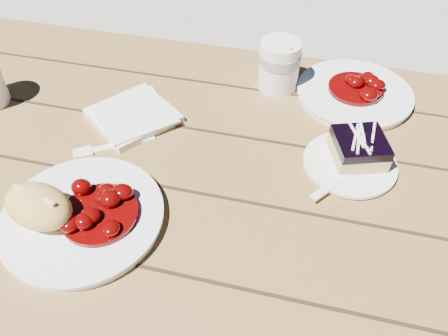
% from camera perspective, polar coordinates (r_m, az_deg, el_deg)
% --- Properties ---
extents(picnic_table, '(2.00, 1.55, 0.75)m').
position_cam_1_polar(picnic_table, '(0.93, 16.15, -9.26)').
color(picnic_table, brown).
rests_on(picnic_table, ground).
extents(main_plate, '(0.26, 0.26, 0.02)m').
position_cam_1_polar(main_plate, '(0.75, -17.96, -6.22)').
color(main_plate, white).
rests_on(main_plate, picnic_table).
extents(goulash_stew, '(0.12, 0.12, 0.04)m').
position_cam_1_polar(goulash_stew, '(0.72, -16.20, -5.00)').
color(goulash_stew, '#530302').
rests_on(goulash_stew, main_plate).
extents(bread_roll, '(0.13, 0.10, 0.06)m').
position_cam_1_polar(bread_roll, '(0.74, -23.06, -4.59)').
color(bread_roll, '#DBAE54').
rests_on(bread_roll, main_plate).
extents(dessert_plate, '(0.16, 0.16, 0.01)m').
position_cam_1_polar(dessert_plate, '(0.83, 16.07, 0.46)').
color(dessert_plate, white).
rests_on(dessert_plate, picnic_table).
extents(blueberry_cake, '(0.11, 0.11, 0.05)m').
position_cam_1_polar(blueberry_cake, '(0.82, 17.21, 2.51)').
color(blueberry_cake, tan).
rests_on(blueberry_cake, dessert_plate).
extents(fork_dessert, '(0.12, 0.14, 0.00)m').
position_cam_1_polar(fork_dessert, '(0.78, 14.58, -1.70)').
color(fork_dessert, white).
rests_on(fork_dessert, dessert_plate).
extents(coffee_cup, '(0.09, 0.09, 0.11)m').
position_cam_1_polar(coffee_cup, '(0.97, 7.22, 13.16)').
color(coffee_cup, white).
rests_on(coffee_cup, picnic_table).
extents(napkin_stack, '(0.21, 0.21, 0.01)m').
position_cam_1_polar(napkin_stack, '(0.92, -11.77, 6.72)').
color(napkin_stack, white).
rests_on(napkin_stack, picnic_table).
extents(fork_table, '(0.15, 0.11, 0.00)m').
position_cam_1_polar(fork_table, '(0.86, -13.08, 3.09)').
color(fork_table, white).
rests_on(fork_table, picnic_table).
extents(second_plate, '(0.24, 0.24, 0.02)m').
position_cam_1_polar(second_plate, '(0.99, 16.63, 9.28)').
color(second_plate, white).
rests_on(second_plate, picnic_table).
extents(second_stew, '(0.12, 0.12, 0.04)m').
position_cam_1_polar(second_stew, '(0.98, 16.99, 10.63)').
color(second_stew, '#530302').
rests_on(second_stew, second_plate).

